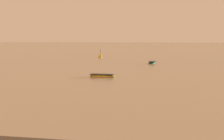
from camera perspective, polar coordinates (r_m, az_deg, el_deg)
rowboat_moored_0 at (r=76.01m, az=6.18°, el=1.10°), size 1.39×3.79×0.59m
rowboat_moored_1 at (r=49.69m, az=-1.52°, el=-0.90°), size 3.52×1.39×0.55m
channel_buoy at (r=97.80m, az=-1.81°, el=2.15°), size 0.90×0.90×2.30m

